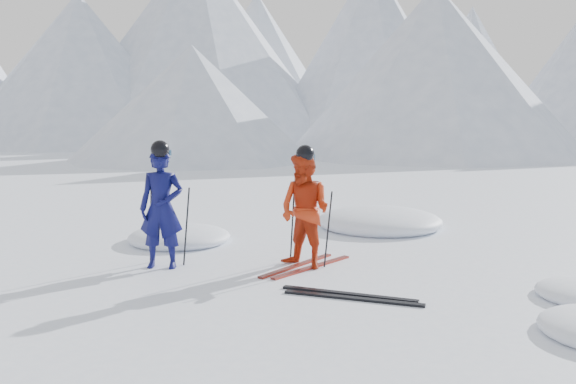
% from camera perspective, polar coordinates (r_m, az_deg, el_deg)
% --- Properties ---
extents(ground, '(160.00, 160.00, 0.00)m').
position_cam_1_polar(ground, '(7.88, 9.09, -8.95)').
color(ground, white).
rests_on(ground, ground).
extents(skier_blue, '(0.73, 0.60, 1.72)m').
position_cam_1_polar(skier_blue, '(8.86, -11.75, -1.51)').
color(skier_blue, '#0B0D45').
rests_on(skier_blue, ground).
extents(skier_red, '(0.94, 0.82, 1.66)m').
position_cam_1_polar(skier_red, '(8.69, 1.59, -1.75)').
color(skier_red, red).
rests_on(skier_red, ground).
extents(pole_blue_left, '(0.12, 0.08, 1.15)m').
position_cam_1_polar(pole_blue_left, '(9.20, -12.71, -3.03)').
color(pole_blue_left, black).
rests_on(pole_blue_left, ground).
extents(pole_blue_right, '(0.12, 0.07, 1.15)m').
position_cam_1_polar(pole_blue_right, '(8.97, -9.48, -3.21)').
color(pole_blue_right, black).
rests_on(pole_blue_right, ground).
extents(pole_red_left, '(0.11, 0.09, 1.10)m').
position_cam_1_polar(pole_red_left, '(9.07, 0.40, -3.13)').
color(pole_red_left, black).
rests_on(pole_red_left, ground).
extents(pole_red_right, '(0.11, 0.08, 1.10)m').
position_cam_1_polar(pole_red_right, '(8.77, 3.77, -3.51)').
color(pole_red_right, black).
rests_on(pole_red_right, ground).
extents(ski_worn_left, '(0.48, 1.67, 0.03)m').
position_cam_1_polar(ski_worn_left, '(8.89, 0.85, -6.88)').
color(ski_worn_left, black).
rests_on(ski_worn_left, ground).
extents(ski_worn_right, '(0.60, 1.65, 0.03)m').
position_cam_1_polar(ski_worn_right, '(8.81, 2.31, -7.03)').
color(ski_worn_right, black).
rests_on(ski_worn_right, ground).
extents(ski_loose_a, '(1.70, 0.13, 0.03)m').
position_cam_1_polar(ski_loose_a, '(7.56, 5.69, -9.48)').
color(ski_loose_a, black).
rests_on(ski_loose_a, ground).
extents(ski_loose_b, '(1.70, 0.19, 0.03)m').
position_cam_1_polar(ski_loose_b, '(7.39, 6.09, -9.87)').
color(ski_loose_b, black).
rests_on(ski_loose_b, ground).
extents(snow_lumps, '(8.02, 6.77, 0.53)m').
position_cam_1_polar(snow_lumps, '(10.72, 6.79, -4.58)').
color(snow_lumps, white).
rests_on(snow_lumps, ground).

